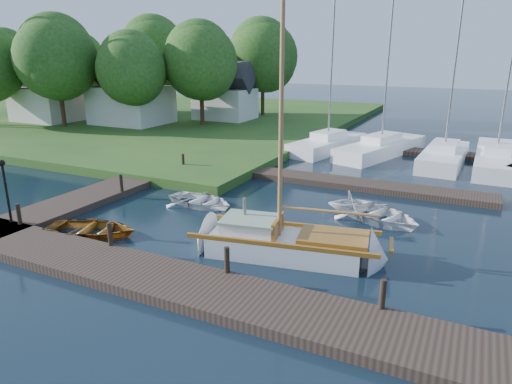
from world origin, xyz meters
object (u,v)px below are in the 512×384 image
at_px(marina_boat_1, 381,147).
at_px(tree_7, 263,56).
at_px(mooring_post_3, 383,294).
at_px(tender_d, 352,200).
at_px(mooring_post_2, 227,260).
at_px(sailboat, 290,246).
at_px(lamp_post, 5,182).
at_px(house_b, 48,95).
at_px(mooring_post_1, 110,234).
at_px(tree_1, 57,58).
at_px(tree_2, 132,69).
at_px(tree_6, 5,61).
at_px(dinghy, 91,226).
at_px(house_a, 131,95).
at_px(marina_boat_0, 328,143).
at_px(tree_5, 80,64).
at_px(marina_boat_2, 444,155).
at_px(mooring_post_5, 183,161).
at_px(mooring_post_0, 19,214).
at_px(marina_boat_3, 496,156).
at_px(house_c, 225,96).
at_px(tree_4, 154,54).
at_px(tender_a, 201,198).
at_px(tree_3, 201,61).
at_px(mooring_post_4, 121,183).
at_px(tender_c, 379,212).

bearing_deg(marina_boat_1, tree_7, 68.25).
relative_size(mooring_post_3, tender_d, 0.41).
relative_size(mooring_post_2, sailboat, 0.08).
height_order(lamp_post, house_b, house_b).
xyz_separation_m(mooring_post_1, tree_1, (-21.00, 17.05, 5.39)).
relative_size(tree_2, tree_7, 0.83).
relative_size(tree_1, tree_6, 1.09).
relative_size(dinghy, house_a, 0.54).
xyz_separation_m(marina_boat_0, tree_5, (-28.50, 5.76, 4.85)).
bearing_deg(marina_boat_2, mooring_post_5, 126.44).
bearing_deg(tree_5, sailboat, -34.76).
relative_size(mooring_post_0, marina_boat_0, 0.08).
xyz_separation_m(marina_boat_1, marina_boat_3, (6.77, -0.02, 0.02)).
distance_m(lamp_post, marina_boat_0, 20.39).
distance_m(house_c, tree_4, 8.85).
bearing_deg(tree_7, marina_boat_0, -48.25).
bearing_deg(tree_2, mooring_post_1, -51.79).
xyz_separation_m(mooring_post_3, marina_boat_1, (-3.97, 19.63, -0.14)).
bearing_deg(tender_a, tree_5, 61.83).
xyz_separation_m(mooring_post_0, dinghy, (2.70, 0.89, -0.35)).
relative_size(tree_1, tree_3, 1.05).
bearing_deg(dinghy, mooring_post_4, 11.48).
relative_size(tender_c, tree_1, 0.40).
height_order(mooring_post_0, tree_1, tree_1).
bearing_deg(marina_boat_1, tree_5, 97.80).
relative_size(mooring_post_1, mooring_post_4, 1.00).
xyz_separation_m(tender_d, marina_boat_3, (5.62, 11.88, 0.06)).
xyz_separation_m(tree_1, tree_4, (2.00, 10.00, 0.28)).
xyz_separation_m(marina_boat_0, tree_7, (-10.50, 11.76, 5.64)).
relative_size(lamp_post, tree_7, 0.26).
distance_m(tender_c, tree_7, 29.64).
bearing_deg(tender_d, mooring_post_1, 113.11).
xyz_separation_m(mooring_post_2, tree_1, (-25.50, 17.05, 5.39)).
height_order(dinghy, tree_5, tree_5).
height_order(mooring_post_3, house_a, house_a).
distance_m(tree_3, tree_4, 8.96).
bearing_deg(house_c, tender_a, -62.83).
relative_size(marina_boat_0, tree_7, 1.06).
distance_m(tender_c, house_a, 28.26).
distance_m(mooring_post_0, sailboat, 10.29).
bearing_deg(mooring_post_3, lamp_post, 180.00).
relative_size(lamp_post, marina_boat_2, 0.21).
distance_m(tender_d, house_a, 26.82).
bearing_deg(mooring_post_4, marina_boat_0, 68.94).
bearing_deg(marina_boat_2, house_c, 70.01).
relative_size(tender_a, tender_d, 1.61).
relative_size(marina_boat_0, marina_boat_3, 0.76).
height_order(marina_boat_1, tree_5, marina_boat_1).
bearing_deg(dinghy, tree_2, 19.33).
height_order(mooring_post_5, marina_boat_2, marina_boat_2).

